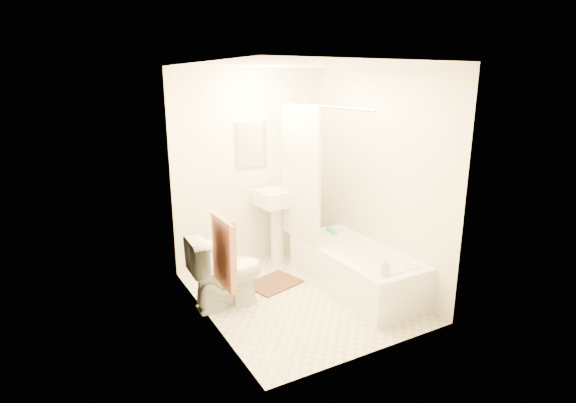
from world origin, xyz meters
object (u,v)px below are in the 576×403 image
soap_bottle (385,266)px  bathtub (355,269)px  sink (278,223)px  bath_mat (274,283)px  toilet (226,271)px

soap_bottle → bathtub: bearing=75.4°
sink → soap_bottle: 1.77m
sink → bath_mat: sink is taller
soap_bottle → bath_mat: bearing=115.4°
toilet → soap_bottle: 1.58m
toilet → bath_mat: size_ratio=1.32×
sink → bathtub: size_ratio=0.64×
sink → bathtub: bearing=-72.8°
soap_bottle → sink: bearing=97.0°
sink → bathtub: (0.39, -1.08, -0.29)m
bath_mat → soap_bottle: (0.57, -1.20, 0.54)m
bath_mat → sink: bearing=57.1°
toilet → sink: bearing=-50.7°
bathtub → soap_bottle: bearing=-104.6°
toilet → soap_bottle: size_ratio=4.17×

